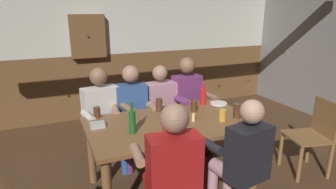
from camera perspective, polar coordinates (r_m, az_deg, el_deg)
The scene contains 23 objects.
back_wall_upper at distance 5.12m, azimuth -11.28°, elevation 15.13°, with size 6.53×0.12×1.27m, color beige.
back_wall_wainscot at distance 5.28m, azimuth -10.55°, elevation 2.05°, with size 6.53×0.12×1.12m, color brown.
dining_table at distance 2.98m, azimuth 0.77°, elevation -7.24°, with size 1.72×0.99×0.75m.
person_0 at distance 3.46m, azimuth -12.80°, elevation -3.94°, with size 0.60×0.58×1.22m.
person_1 at distance 3.53m, azimuth -7.07°, elevation -3.25°, with size 0.55×0.57×1.22m.
person_2 at distance 3.68m, azimuth -1.07°, elevation -2.46°, with size 0.57×0.57×1.19m.
person_3 at distance 3.81m, azimuth 4.32°, elevation -1.25°, with size 0.53×0.54×1.27m.
person_4 at distance 2.26m, azimuth 0.60°, elevation -14.83°, with size 0.56×0.53×1.23m.
person_5 at distance 2.59m, azimuth 14.51°, elevation -11.84°, with size 0.53×0.55×1.18m.
chair_empty_near_right at distance 3.73m, azimuth 27.21°, elevation -7.10°, with size 0.53×0.53×0.88m.
table_candle at distance 2.96m, azimuth 5.12°, elevation -4.57°, with size 0.04×0.04×0.08m, color #F9E08C.
condiment_caddy at distance 2.88m, azimuth -14.01°, elevation -5.96°, with size 0.14×0.10×0.05m, color #B2B7BC.
plate_0 at distance 3.54m, azimuth 10.12°, elevation -1.76°, with size 0.21×0.21×0.01m, color white.
bottle_0 at distance 2.57m, azimuth -0.31°, elevation -6.76°, with size 0.07×0.07×0.23m.
bottle_1 at distance 3.47m, azimuth 7.08°, elevation -0.34°, with size 0.07×0.07×0.26m.
bottle_2 at distance 2.66m, azimuth -7.19°, elevation -5.37°, with size 0.06×0.06×0.30m.
pint_glass_0 at distance 3.23m, azimuth 5.26°, elevation -2.29°, with size 0.07×0.07×0.13m, color #4C2D19.
pint_glass_1 at distance 2.76m, azimuth -0.35°, elevation -5.56°, with size 0.08×0.08×0.13m, color #4C2D19.
pint_glass_2 at distance 3.11m, azimuth 13.71°, elevation -3.16°, with size 0.08×0.08×0.16m, color #4C2D19.
pint_glass_3 at distance 3.22m, azimuth -1.74°, elevation -2.11°, with size 0.07×0.07×0.15m, color #4C2D19.
pint_glass_4 at distance 3.13m, azimuth -14.07°, elevation -3.48°, with size 0.07×0.07×0.11m, color #4C2D19.
pint_glass_5 at distance 3.00m, azimuth 10.87°, elevation -4.09°, with size 0.08×0.08×0.12m, color gold.
wall_dart_cabinet at distance 4.93m, azimuth -15.80°, elevation 11.17°, with size 0.56×0.15×0.70m.
Camera 1 is at (-1.13, -2.37, 1.85)m, focal length 30.38 mm.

